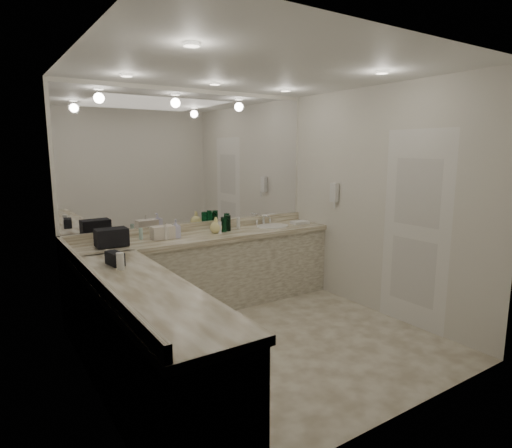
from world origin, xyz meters
TOP-DOWN VIEW (x-y plane):
  - floor at (0.00, 0.00)m, footprint 3.20×3.20m
  - ceiling at (0.00, 0.00)m, footprint 3.20×3.20m
  - wall_back at (0.00, 1.50)m, footprint 3.20×0.02m
  - wall_left at (-1.60, 0.00)m, footprint 0.02×3.00m
  - wall_right at (1.60, 0.00)m, footprint 0.02×3.00m
  - vanity_back_base at (0.00, 1.20)m, footprint 3.20×0.60m
  - vanity_back_top at (0.00, 1.19)m, footprint 3.20×0.64m
  - vanity_left_base at (-1.30, -0.30)m, footprint 0.60×2.40m
  - vanity_left_top at (-1.29, -0.30)m, footprint 0.64×2.42m
  - backsplash_back at (0.00, 1.48)m, footprint 3.20×0.04m
  - backsplash_left at (-1.58, 0.00)m, footprint 0.04×3.00m
  - mirror_back at (0.00, 1.49)m, footprint 3.12×0.01m
  - mirror_left at (-1.59, 0.00)m, footprint 0.01×2.92m
  - sink at (0.95, 1.20)m, footprint 0.44×0.44m
  - faucet at (0.95, 1.41)m, footprint 0.24×0.16m
  - wall_phone at (1.56, 0.70)m, footprint 0.06×0.10m
  - door at (1.59, -0.50)m, footprint 0.02×0.82m
  - black_toiletry_bag at (-1.13, 1.15)m, footprint 0.32×0.20m
  - black_bag_spill at (-1.30, 0.41)m, footprint 0.13×0.22m
  - cream_cosmetic_case at (-0.54, 1.23)m, footprint 0.25×0.16m
  - hand_towel at (1.37, 1.15)m, footprint 0.24×0.18m
  - lotion_left at (-1.30, 0.24)m, footprint 0.06×0.06m
  - soap_bottle_a at (-0.53, 1.17)m, footprint 0.09×0.09m
  - soap_bottle_b at (-0.40, 1.20)m, footprint 0.11×0.12m
  - soap_bottle_c at (0.12, 1.21)m, footprint 0.19×0.19m
  - green_bottle_0 at (0.33, 1.31)m, footprint 0.07×0.07m
  - green_bottle_1 at (0.24, 1.23)m, footprint 0.07×0.07m
  - green_bottle_2 at (0.31, 1.24)m, footprint 0.07×0.07m
  - green_bottle_3 at (0.34, 1.33)m, footprint 0.07×0.07m
  - amenity_bottle_0 at (-1.08, 1.14)m, footprint 0.06×0.06m
  - amenity_bottle_1 at (0.49, 1.30)m, footprint 0.05×0.05m
  - amenity_bottle_2 at (-0.76, 1.34)m, footprint 0.04×0.04m
  - amenity_bottle_3 at (0.15, 1.16)m, footprint 0.04×0.04m
  - amenity_bottle_4 at (-1.15, 1.14)m, footprint 0.05×0.05m

SIDE VIEW (x-z plane):
  - floor at x=0.00m, z-range 0.00..0.00m
  - vanity_back_base at x=0.00m, z-range 0.00..0.84m
  - vanity_left_base at x=-1.30m, z-range 0.00..0.84m
  - vanity_back_top at x=0.00m, z-range 0.84..0.90m
  - vanity_left_top at x=-1.29m, z-range 0.84..0.90m
  - sink at x=0.95m, z-range 0.88..0.91m
  - hand_towel at x=1.37m, z-range 0.90..0.94m
  - amenity_bottle_0 at x=-1.08m, z-range 0.90..0.97m
  - backsplash_back at x=0.00m, z-range 0.90..1.00m
  - backsplash_left at x=-1.58m, z-range 0.90..1.00m
  - black_bag_spill at x=-1.30m, z-range 0.90..1.01m
  - amenity_bottle_4 at x=-1.15m, z-range 0.90..1.02m
  - amenity_bottle_2 at x=-0.76m, z-range 0.90..1.03m
  - faucet at x=0.95m, z-range 0.90..1.04m
  - amenity_bottle_3 at x=0.15m, z-range 0.90..1.04m
  - cream_cosmetic_case at x=-0.54m, z-range 0.90..1.04m
  - amenity_bottle_1 at x=0.49m, z-range 0.90..1.05m
  - lotion_left at x=-1.30m, z-range 0.90..1.05m
  - green_bottle_1 at x=0.24m, z-range 0.90..1.08m
  - black_toiletry_bag at x=-1.13m, z-range 0.90..1.08m
  - green_bottle_0 at x=0.33m, z-range 0.90..1.08m
  - soap_bottle_c at x=0.12m, z-range 0.90..1.09m
  - soap_bottle_a at x=-0.53m, z-range 0.90..1.09m
  - green_bottle_2 at x=0.31m, z-range 0.90..1.10m
  - green_bottle_3 at x=0.34m, z-range 0.90..1.10m
  - soap_bottle_b at x=-0.40m, z-range 0.90..1.11m
  - door at x=1.59m, z-range 0.00..2.10m
  - wall_back at x=0.00m, z-range 0.00..2.60m
  - wall_left at x=-1.60m, z-range 0.00..2.60m
  - wall_right at x=1.60m, z-range 0.00..2.60m
  - wall_phone at x=1.56m, z-range 1.23..1.47m
  - mirror_back at x=0.00m, z-range 1.00..2.55m
  - mirror_left at x=-1.59m, z-range 1.00..2.55m
  - ceiling at x=0.00m, z-range 2.60..2.60m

